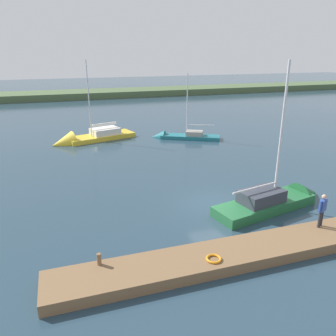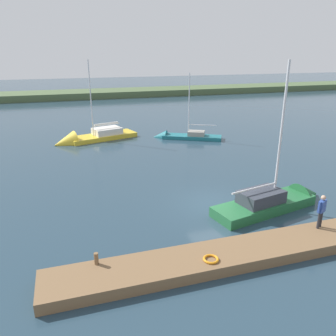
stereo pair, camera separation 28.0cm
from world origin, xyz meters
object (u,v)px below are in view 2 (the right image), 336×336
at_px(mooring_post_near, 96,259).
at_px(sailboat_inner_slip, 277,203).
at_px(life_ring_buoy, 211,259).
at_px(sailboat_far_left, 182,138).
at_px(sailboat_behind_pier, 88,139).
at_px(person_on_dock, 322,209).

xyz_separation_m(mooring_post_near, sailboat_inner_slip, (-10.83, -3.30, -0.52)).
bearing_deg(life_ring_buoy, mooring_post_near, -14.11).
xyz_separation_m(sailboat_far_left, sailboat_behind_pier, (9.46, -1.86, 0.09)).
xyz_separation_m(sailboat_inner_slip, person_on_dock, (0.11, 3.52, 1.26)).
relative_size(life_ring_buoy, sailboat_far_left, 0.09).
bearing_deg(sailboat_behind_pier, person_on_dock, 96.00).
bearing_deg(sailboat_behind_pier, sailboat_far_left, 152.23).
distance_m(life_ring_buoy, person_on_dock, 6.30).
bearing_deg(person_on_dock, life_ring_buoy, -107.35).
bearing_deg(mooring_post_near, sailboat_inner_slip, -163.07).
height_order(mooring_post_near, sailboat_inner_slip, sailboat_inner_slip).
relative_size(mooring_post_near, life_ring_buoy, 0.77).
relative_size(sailboat_inner_slip, sailboat_far_left, 1.23).
bearing_deg(person_on_dock, sailboat_inner_slip, 152.37).
height_order(sailboat_behind_pier, person_on_dock, sailboat_behind_pier).
height_order(life_ring_buoy, sailboat_inner_slip, sailboat_inner_slip).
bearing_deg(sailboat_far_left, sailboat_behind_pier, 16.26).
height_order(life_ring_buoy, sailboat_far_left, sailboat_far_left).
height_order(sailboat_inner_slip, sailboat_behind_pier, sailboat_inner_slip).
bearing_deg(sailboat_behind_pier, life_ring_buoy, 81.01).
bearing_deg(life_ring_buoy, sailboat_far_left, -106.60).
height_order(mooring_post_near, sailboat_far_left, sailboat_far_left).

